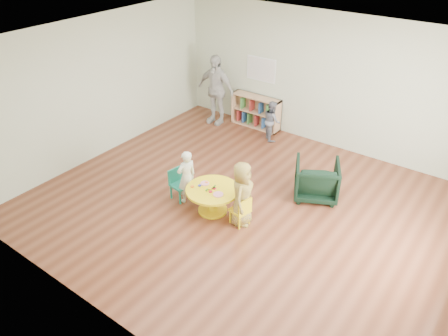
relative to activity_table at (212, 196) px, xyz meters
name	(u,v)px	position (x,y,z in m)	size (l,w,h in m)	color
room	(249,106)	(0.39, 0.43, 1.58)	(7.10, 7.00, 2.80)	brown
activity_table	(212,196)	(0.00, 0.00, 0.00)	(0.90, 0.90, 0.50)	yellow
kid_chair_left	(179,183)	(-0.73, -0.03, -0.01)	(0.35, 0.35, 0.57)	#178066
kid_chair_right	(241,210)	(0.60, -0.01, -0.03)	(0.34, 0.34, 0.52)	yellow
bookshelf	(256,111)	(-1.23, 3.28, 0.05)	(1.20, 0.30, 0.75)	tan
alphabet_poster	(261,69)	(-1.22, 3.41, 1.04)	(0.74, 0.01, 0.54)	white
armchair	(316,179)	(1.21, 1.45, 0.04)	(0.74, 0.77, 0.70)	black
child_left	(187,177)	(-0.55, -0.02, 0.18)	(0.36, 0.24, 0.99)	white
child_right	(242,194)	(0.57, 0.04, 0.25)	(0.55, 0.36, 1.12)	yellow
toddler	(272,121)	(-0.59, 2.91, 0.14)	(0.44, 0.34, 0.90)	#161F38
adult_caretaker	(216,90)	(-2.12, 2.89, 0.51)	(0.97, 0.40, 1.65)	beige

